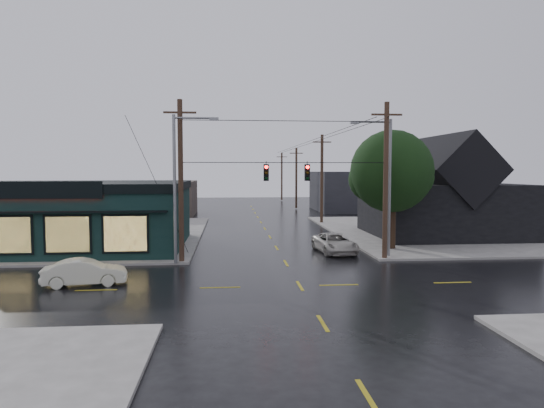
{
  "coord_description": "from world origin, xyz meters",
  "views": [
    {
      "loc": [
        -3.52,
        -23.83,
        5.82
      ],
      "look_at": [
        -0.92,
        5.48,
        3.76
      ],
      "focal_mm": 32.0,
      "sensor_mm": 36.0,
      "label": 1
    }
  ],
  "objects": [
    {
      "name": "utility_pole_ne",
      "position": [
        6.5,
        6.5,
        0.0
      ],
      "size": [
        2.0,
        0.32,
        10.15
      ],
      "primitive_type": null,
      "color": "black",
      "rests_on": "ground"
    },
    {
      "name": "span_signal_assembly",
      "position": [
        0.1,
        6.5,
        5.7
      ],
      "size": [
        13.0,
        0.48,
        1.23
      ],
      "color": "black",
      "rests_on": "ground"
    },
    {
      "name": "sidewalk_nw",
      "position": [
        -20.0,
        20.0,
        0.07
      ],
      "size": [
        28.0,
        28.0,
        0.15
      ],
      "primitive_type": "cube",
      "color": "slate",
      "rests_on": "ground"
    },
    {
      "name": "sedan_cream",
      "position": [
        -10.82,
        1.08,
        0.67
      ],
      "size": [
        4.23,
        2.04,
        1.34
      ],
      "primitive_type": "imported",
      "rotation": [
        0.0,
        0.0,
        1.73
      ],
      "color": "beige",
      "rests_on": "ground"
    },
    {
      "name": "utility_pole_far_c",
      "position": [
        6.5,
        68.0,
        0.0
      ],
      "size": [
        2.0,
        0.32,
        9.15
      ],
      "primitive_type": null,
      "color": "black",
      "rests_on": "ground"
    },
    {
      "name": "streetlight_ne",
      "position": [
        7.0,
        7.2,
        0.0
      ],
      "size": [
        5.4,
        0.3,
        9.15
      ],
      "primitive_type": null,
      "color": "slate",
      "rests_on": "ground"
    },
    {
      "name": "streetlight_nw",
      "position": [
        -6.8,
        5.8,
        0.0
      ],
      "size": [
        5.4,
        0.3,
        9.15
      ],
      "primitive_type": null,
      "color": "slate",
      "rests_on": "ground"
    },
    {
      "name": "ground_plane",
      "position": [
        0.0,
        0.0,
        0.0
      ],
      "size": [
        160.0,
        160.0,
        0.0
      ],
      "primitive_type": "plane",
      "color": "black"
    },
    {
      "name": "bg_building_east",
      "position": [
        16.0,
        45.0,
        2.8
      ],
      "size": [
        14.0,
        12.0,
        5.6
      ],
      "primitive_type": "cube",
      "color": "#242529",
      "rests_on": "ground"
    },
    {
      "name": "utility_pole_far_b",
      "position": [
        6.5,
        48.0,
        0.0
      ],
      "size": [
        2.0,
        0.32,
        9.15
      ],
      "primitive_type": null,
      "color": "black",
      "rests_on": "ground"
    },
    {
      "name": "pizza_shop",
      "position": [
        -15.0,
        12.94,
        2.56
      ],
      "size": [
        16.3,
        12.34,
        4.9
      ],
      "color": "black",
      "rests_on": "ground"
    },
    {
      "name": "corner_tree",
      "position": [
        8.18,
        10.28,
        5.72
      ],
      "size": [
        5.96,
        5.96,
        8.58
      ],
      "color": "black",
      "rests_on": "ground"
    },
    {
      "name": "utility_pole_nw",
      "position": [
        -6.5,
        6.5,
        0.0
      ],
      "size": [
        2.0,
        0.32,
        10.15
      ],
      "primitive_type": null,
      "color": "black",
      "rests_on": "ground"
    },
    {
      "name": "utility_pole_far_a",
      "position": [
        6.5,
        28.0,
        0.0
      ],
      "size": [
        2.0,
        0.32,
        9.65
      ],
      "primitive_type": null,
      "color": "black",
      "rests_on": "ground"
    },
    {
      "name": "sidewalk_ne",
      "position": [
        20.0,
        20.0,
        0.07
      ],
      "size": [
        28.0,
        28.0,
        0.15
      ],
      "primitive_type": "cube",
      "color": "slate",
      "rests_on": "ground"
    },
    {
      "name": "suv_silver",
      "position": [
        3.88,
        9.5,
        0.68
      ],
      "size": [
        2.72,
        5.12,
        1.37
      ],
      "primitive_type": "imported",
      "rotation": [
        0.0,
        0.0,
        0.09
      ],
      "color": "#ADA8A0",
      "rests_on": "ground"
    },
    {
      "name": "ne_building",
      "position": [
        15.0,
        17.0,
        4.47
      ],
      "size": [
        12.6,
        11.6,
        8.75
      ],
      "color": "black",
      "rests_on": "ground"
    },
    {
      "name": "bg_building_west",
      "position": [
        -14.0,
        40.0,
        2.2
      ],
      "size": [
        12.0,
        10.0,
        4.4
      ],
      "primitive_type": "cube",
      "color": "#3F352E",
      "rests_on": "ground"
    }
  ]
}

